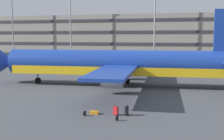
{
  "coord_description": "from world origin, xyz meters",
  "views": [
    {
      "loc": [
        9.95,
        -40.5,
        7.13
      ],
      "look_at": [
        0.85,
        -5.89,
        3.0
      ],
      "focal_mm": 46.91,
      "sensor_mm": 36.0,
      "label": 1
    }
  ],
  "objects_px": {
    "suitcase_navy": "(116,110)",
    "suitcase_red": "(127,111)",
    "airliner": "(120,64)",
    "suitcase_black": "(94,113)",
    "backpack_silver": "(117,118)",
    "backpack_large": "(84,113)"
  },
  "relations": [
    {
      "from": "suitcase_navy",
      "to": "backpack_large",
      "type": "height_order",
      "value": "suitcase_navy"
    },
    {
      "from": "suitcase_black",
      "to": "backpack_large",
      "type": "xyz_separation_m",
      "value": [
        -0.67,
        -0.82,
        0.09
      ]
    },
    {
      "from": "suitcase_navy",
      "to": "suitcase_black",
      "type": "bearing_deg",
      "value": -175.42
    },
    {
      "from": "airliner",
      "to": "suitcase_navy",
      "type": "height_order",
      "value": "airliner"
    },
    {
      "from": "backpack_large",
      "to": "suitcase_navy",
      "type": "bearing_deg",
      "value": 20.01
    },
    {
      "from": "backpack_silver",
      "to": "suitcase_navy",
      "type": "bearing_deg",
      "value": 106.46
    },
    {
      "from": "airliner",
      "to": "backpack_silver",
      "type": "xyz_separation_m",
      "value": [
        3.8,
        -17.21,
        -2.9
      ]
    },
    {
      "from": "suitcase_navy",
      "to": "backpack_large",
      "type": "distance_m",
      "value": 2.86
    },
    {
      "from": "suitcase_red",
      "to": "backpack_large",
      "type": "distance_m",
      "value": 3.83
    },
    {
      "from": "suitcase_red",
      "to": "backpack_large",
      "type": "xyz_separation_m",
      "value": [
        -3.67,
        -1.08,
        -0.23
      ]
    },
    {
      "from": "backpack_silver",
      "to": "backpack_large",
      "type": "bearing_deg",
      "value": 166.39
    },
    {
      "from": "suitcase_black",
      "to": "airliner",
      "type": "bearing_deg",
      "value": 94.68
    },
    {
      "from": "suitcase_black",
      "to": "suitcase_red",
      "type": "xyz_separation_m",
      "value": [
        2.99,
        0.26,
        0.31
      ]
    },
    {
      "from": "suitcase_navy",
      "to": "airliner",
      "type": "bearing_deg",
      "value": 102.0
    },
    {
      "from": "suitcase_navy",
      "to": "suitcase_red",
      "type": "bearing_deg",
      "value": 5.88
    },
    {
      "from": "backpack_large",
      "to": "suitcase_red",
      "type": "bearing_deg",
      "value": 16.38
    },
    {
      "from": "airliner",
      "to": "suitcase_black",
      "type": "bearing_deg",
      "value": -85.32
    },
    {
      "from": "suitcase_black",
      "to": "backpack_large",
      "type": "distance_m",
      "value": 1.06
    },
    {
      "from": "airliner",
      "to": "suitcase_red",
      "type": "relative_size",
      "value": 39.48
    },
    {
      "from": "suitcase_black",
      "to": "suitcase_navy",
      "type": "relative_size",
      "value": 0.9
    },
    {
      "from": "suitcase_black",
      "to": "suitcase_red",
      "type": "relative_size",
      "value": 0.87
    },
    {
      "from": "suitcase_black",
      "to": "backpack_silver",
      "type": "xyz_separation_m",
      "value": [
        2.52,
        -1.59,
        0.11
      ]
    }
  ]
}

